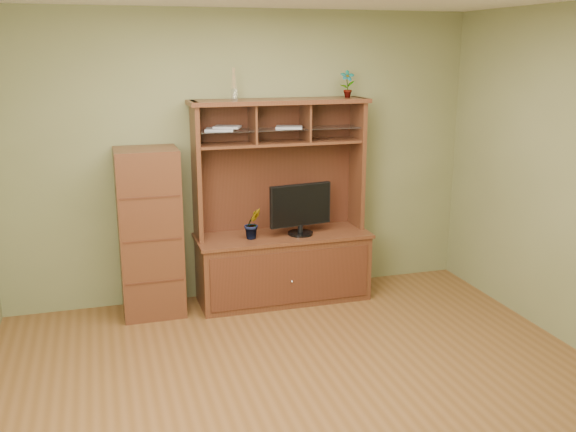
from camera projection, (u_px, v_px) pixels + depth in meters
name	position (u px, v px, depth m)	size (l,w,h in m)	color
room	(312.00, 205.00, 4.21)	(4.54, 4.04, 2.74)	brown
media_hutch	(282.00, 246.00, 6.10)	(1.66, 0.61, 1.90)	#482214
monitor	(301.00, 208.00, 5.97)	(0.61, 0.24, 0.48)	black
orchid_plant	(253.00, 223.00, 5.87)	(0.16, 0.13, 0.29)	#2B571E
top_plant	(347.00, 84.00, 5.98)	(0.13, 0.09, 0.25)	#395D20
reed_diffuser	(234.00, 87.00, 5.68)	(0.06, 0.06, 0.28)	silver
magazines	(245.00, 128.00, 5.80)	(0.94, 0.26, 0.04)	#A6A7AB
side_cabinet	(150.00, 233.00, 5.71)	(0.54, 0.49, 1.51)	#482214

